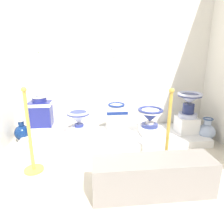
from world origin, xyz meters
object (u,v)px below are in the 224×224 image
at_px(plinth_block_tall_cobalt, 186,125).
at_px(stanchion_post_near_right, 167,148).
at_px(plinth_block_central_ornate, 43,130).
at_px(decorative_vase_corner, 22,132).
at_px(antique_toilet_central_ornate, 40,111).
at_px(decorative_vase_companion, 206,131).
at_px(antique_toilet_tall_cobalt, 189,101).
at_px(info_placard_first, 40,54).
at_px(info_placard_second, 77,55).
at_px(info_placard_fourth, 143,55).
at_px(antique_toilet_squat_floral, 150,115).
at_px(antique_toilet_slender_white, 79,118).
at_px(plinth_block_squat_floral, 149,130).
at_px(info_placard_third, 113,52).
at_px(plinth_block_slender_white, 79,133).
at_px(antique_toilet_broad_patterned, 116,117).
at_px(stanchion_post_near_left, 31,146).
at_px(plinth_block_broad_patterned, 116,132).
at_px(museum_bench, 153,176).

distance_m(plinth_block_tall_cobalt, stanchion_post_near_right, 1.14).
bearing_deg(plinth_block_central_ornate, decorative_vase_corner, 169.48).
xyz_separation_m(decorative_vase_corner, stanchion_post_near_right, (2.08, -1.06, 0.13)).
relative_size(antique_toilet_central_ornate, decorative_vase_companion, 1.22).
height_order(antique_toilet_tall_cobalt, info_placard_first, info_placard_first).
height_order(info_placard_first, info_placard_second, info_placard_first).
height_order(info_placard_first, info_placard_fourth, info_placard_first).
relative_size(plinth_block_central_ornate, antique_toilet_squat_floral, 0.90).
bearing_deg(stanchion_post_near_right, antique_toilet_slender_white, 140.27).
bearing_deg(plinth_block_squat_floral, plinth_block_tall_cobalt, 2.81).
relative_size(info_placard_third, decorative_vase_companion, 0.38).
relative_size(plinth_block_tall_cobalt, decorative_vase_companion, 0.79).
bearing_deg(plinth_block_tall_cobalt, antique_toilet_slender_white, 178.67).
height_order(plinth_block_squat_floral, info_placard_first, info_placard_first).
height_order(antique_toilet_tall_cobalt, info_placard_second, info_placard_second).
bearing_deg(decorative_vase_corner, plinth_block_slender_white, -7.34).
bearing_deg(antique_toilet_central_ornate, antique_toilet_broad_patterned, -2.89).
height_order(antique_toilet_slender_white, plinth_block_squat_floral, antique_toilet_slender_white).
bearing_deg(plinth_block_central_ornate, decorative_vase_companion, -4.90).
xyz_separation_m(plinth_block_central_ornate, antique_toilet_slender_white, (0.60, -0.06, 0.22)).
distance_m(antique_toilet_tall_cobalt, decorative_vase_corner, 2.83).
distance_m(antique_toilet_broad_patterned, info_placard_third, 1.11).
distance_m(plinth_block_central_ornate, plinth_block_squat_floral, 1.77).
bearing_deg(info_placard_first, stanchion_post_near_right, -38.42).
bearing_deg(antique_toilet_central_ornate, decorative_vase_companion, -4.90).
xyz_separation_m(stanchion_post_near_left, stanchion_post_near_right, (1.67, -0.16, -0.04)).
bearing_deg(plinth_block_broad_patterned, antique_toilet_tall_cobalt, -1.82).
xyz_separation_m(plinth_block_central_ornate, info_placard_first, (-0.00, 0.38, 1.20)).
height_order(info_placard_third, stanchion_post_near_left, info_placard_third).
height_order(antique_toilet_central_ornate, plinth_block_squat_floral, antique_toilet_central_ornate).
bearing_deg(antique_toilet_tall_cobalt, stanchion_post_near_left, -162.80).
xyz_separation_m(plinth_block_central_ornate, antique_toilet_broad_patterned, (1.22, -0.06, 0.21)).
height_order(antique_toilet_central_ornate, plinth_block_tall_cobalt, antique_toilet_central_ornate).
relative_size(plinth_block_squat_floral, stanchion_post_near_right, 0.34).
xyz_separation_m(plinth_block_slender_white, info_placard_third, (0.61, 0.43, 1.28)).
xyz_separation_m(antique_toilet_squat_floral, stanchion_post_near_left, (-1.71, -0.70, -0.12)).
bearing_deg(antique_toilet_tall_cobalt, info_placard_fourth, 145.16).
height_order(antique_toilet_central_ornate, antique_toilet_squat_floral, antique_toilet_central_ornate).
xyz_separation_m(plinth_block_squat_floral, decorative_vase_companion, (0.96, -0.10, -0.01)).
relative_size(plinth_block_squat_floral, info_placard_third, 2.27).
xyz_separation_m(antique_toilet_broad_patterned, info_placard_first, (-1.22, 0.44, 0.99)).
relative_size(info_placard_third, decorative_vase_corner, 0.40).
xyz_separation_m(plinth_block_squat_floral, stanchion_post_near_left, (-1.71, -0.70, 0.15)).
relative_size(antique_toilet_slender_white, antique_toilet_broad_patterned, 0.81).
relative_size(antique_toilet_broad_patterned, plinth_block_tall_cobalt, 1.46).
xyz_separation_m(plinth_block_squat_floral, info_placard_first, (-1.77, 0.51, 1.22)).
height_order(info_placard_first, decorative_vase_companion, info_placard_first).
bearing_deg(museum_bench, plinth_block_tall_cobalt, 52.63).
xyz_separation_m(antique_toilet_tall_cobalt, info_placard_fourth, (-0.68, 0.48, 0.74)).
height_order(plinth_block_slender_white, antique_toilet_broad_patterned, antique_toilet_broad_patterned).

